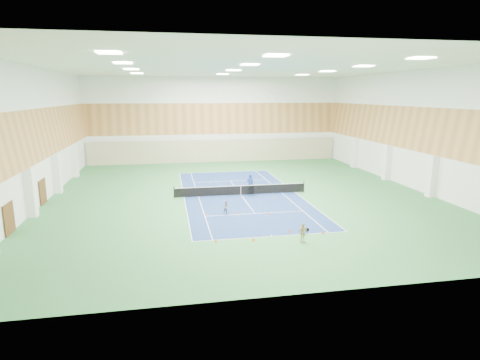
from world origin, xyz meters
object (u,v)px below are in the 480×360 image
Objects in this scene: tennis_net at (241,189)px; child_court at (226,207)px; child_apron at (303,233)px; ball_cart at (251,191)px; coach at (250,183)px.

child_court is at bearing -111.00° from tennis_net.
child_court is 0.87× the size of child_apron.
child_apron reaches higher than child_court.
tennis_net reaches higher than ball_cart.
tennis_net is at bearing 169.43° from ball_cart.
child_court is 1.28× the size of ball_cart.
tennis_net is 1.27m from coach.
child_apron reaches higher than tennis_net.
ball_cart is (0.93, -0.60, -0.10)m from tennis_net.
tennis_net is at bearing 54.04° from child_court.
tennis_net is at bearing 26.87° from coach.
tennis_net is 1.11m from ball_cart.
child_court reaches higher than ball_cart.
coach reaches higher than ball_cart.
child_court is (-2.32, -6.05, 0.02)m from tennis_net.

